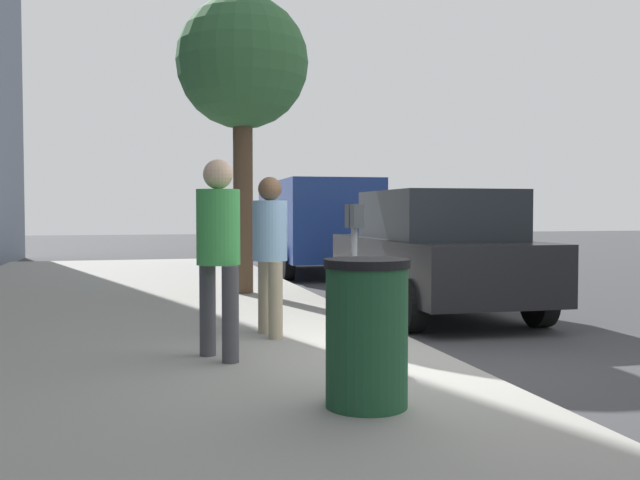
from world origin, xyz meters
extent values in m
plane|color=#38383A|center=(0.00, 0.00, 0.00)|extent=(80.00, 80.00, 0.00)
cube|color=gray|center=(0.00, 3.00, 0.07)|extent=(28.00, 6.00, 0.15)
cylinder|color=gray|center=(1.29, 0.49, 0.72)|extent=(0.07, 0.07, 1.15)
cube|color=#383D42|center=(1.19, 0.49, 1.43)|extent=(0.16, 0.11, 0.26)
cube|color=#383D42|center=(1.39, 0.49, 1.43)|extent=(0.16, 0.11, 0.26)
cube|color=#268C33|center=(1.19, 0.43, 1.45)|extent=(0.10, 0.01, 0.10)
cube|color=#268C33|center=(1.39, 0.43, 1.45)|extent=(0.10, 0.01, 0.10)
cylinder|color=tan|center=(1.52, 1.44, 0.55)|extent=(0.15, 0.15, 0.81)
cylinder|color=tan|center=(1.15, 1.39, 0.55)|extent=(0.15, 0.15, 0.81)
cylinder|color=#8CB7E0|center=(1.33, 1.41, 1.28)|extent=(0.37, 0.37, 0.64)
sphere|color=brown|center=(1.33, 1.41, 1.72)|extent=(0.25, 0.25, 0.25)
cylinder|color=#47474C|center=(0.46, 2.16, 0.58)|extent=(0.15, 0.15, 0.85)
cylinder|color=#47474C|center=(0.10, 2.00, 0.58)|extent=(0.15, 0.15, 0.85)
cylinder|color=green|center=(0.28, 2.08, 1.34)|extent=(0.39, 0.39, 0.68)
sphere|color=beige|center=(0.28, 2.08, 1.81)|extent=(0.27, 0.27, 0.27)
cube|color=black|center=(3.39, -1.35, 0.71)|extent=(4.44, 1.93, 0.76)
cube|color=black|center=(3.19, -1.35, 1.43)|extent=(2.23, 1.74, 0.68)
cylinder|color=black|center=(4.84, -0.51, 0.33)|extent=(0.66, 0.23, 0.66)
cylinder|color=black|center=(4.80, -2.25, 0.33)|extent=(0.66, 0.23, 0.66)
cylinder|color=black|center=(1.98, -0.45, 0.33)|extent=(0.66, 0.23, 0.66)
cylinder|color=black|center=(1.94, -2.19, 0.33)|extent=(0.66, 0.23, 0.66)
cube|color=navy|center=(10.38, -1.35, 1.28)|extent=(5.27, 2.19, 1.80)
cylinder|color=black|center=(12.11, -0.46, 0.38)|extent=(0.77, 0.25, 0.76)
cylinder|color=black|center=(12.04, -2.36, 0.38)|extent=(0.77, 0.25, 0.76)
cylinder|color=black|center=(8.73, -0.34, 0.38)|extent=(0.77, 0.25, 0.76)
cylinder|color=black|center=(8.66, -2.24, 0.38)|extent=(0.77, 0.25, 0.76)
cylinder|color=brown|center=(5.40, 1.10, 1.70)|extent=(0.32, 0.32, 3.09)
sphere|color=#386D3D|center=(5.40, 1.10, 3.88)|extent=(2.13, 2.13, 2.13)
cylinder|color=#1E4C2D|center=(-1.54, 1.28, 0.62)|extent=(0.56, 0.56, 0.95)
cylinder|color=black|center=(-1.54, 1.28, 1.13)|extent=(0.59, 0.59, 0.06)
camera|label=1|loc=(-6.10, 2.79, 1.48)|focal=39.89mm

